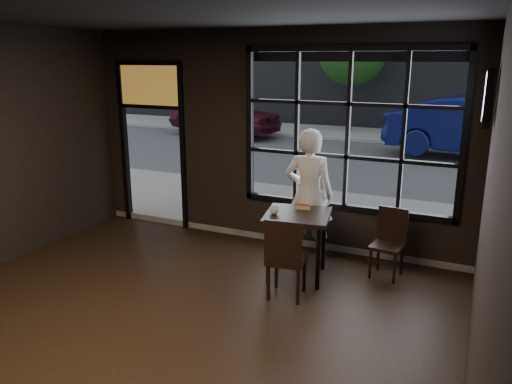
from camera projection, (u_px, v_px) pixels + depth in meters
The scene contains 16 objects.
floor at pixel (122, 358), 4.78m from camera, with size 6.00×7.00×0.02m, color black.
ceiling at pixel (94, 1), 3.94m from camera, with size 6.00×7.00×0.02m, color black.
wall_right at pixel (483, 250), 3.15m from camera, with size 0.04×7.00×3.20m, color black.
window_frame at pixel (348, 131), 6.89m from camera, with size 3.06×0.12×2.28m, color black.
stained_transom at pixel (150, 85), 8.08m from camera, with size 1.20×0.06×0.70m, color orange.
street_asphalt at pixel (425, 114), 25.82m from camera, with size 60.00×41.00×0.04m, color #545456.
cafe_table at pixel (297, 245), 6.44m from camera, with size 0.80×0.80×0.87m, color black.
chair_near at pixel (287, 257), 5.89m from camera, with size 0.44×0.44×1.01m, color black.
chair_window at pixel (387, 244), 6.43m from camera, with size 0.39×0.39×0.90m, color black.
man at pixel (309, 195), 6.93m from camera, with size 0.68×0.45×1.87m, color silver.
hotdog at pixel (303, 207), 6.50m from camera, with size 0.20×0.08×0.06m, color tan, non-canonical shape.
cup at pixel (274, 210), 6.29m from camera, with size 0.12×0.12×0.10m, color silver.
tv at pixel (490, 96), 5.08m from camera, with size 0.11×0.96×0.56m, color black.
navy_car at pixel (480, 127), 13.73m from camera, with size 1.74×4.98×1.64m, color #0A1144.
maroon_car at pixel (225, 114), 18.08m from camera, with size 1.70×4.22×1.44m, color #43111E.
tree_left at pixel (352, 51), 18.23m from camera, with size 2.50×2.50×4.26m.
Camera 1 is at (2.93, -3.27, 2.78)m, focal length 35.00 mm.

